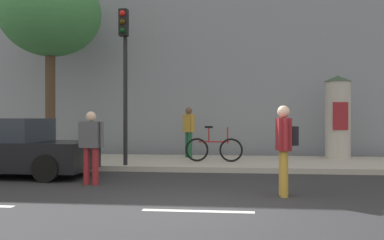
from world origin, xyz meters
TOP-DOWN VIEW (x-y plane):
  - ground_plane at (0.00, 0.00)m, footprint 80.00×80.00m
  - sidewalk_curb at (0.00, 7.00)m, footprint 36.00×4.00m
  - lane_markings at (0.00, 0.00)m, footprint 25.80×0.16m
  - building_backdrop at (0.00, 12.00)m, footprint 36.00×5.00m
  - traffic_light at (-2.62, 5.24)m, footprint 0.24×0.45m
  - poster_column at (3.83, 8.13)m, footprint 0.89×0.89m
  - street_tree at (-5.68, 7.20)m, footprint 3.36×3.36m
  - pedestrian_in_red_top at (-2.65, 2.56)m, footprint 0.62×0.33m
  - pedestrian_in_dark_shirt at (1.50, 1.54)m, footprint 0.41×0.61m
  - pedestrian_in_light_jacket at (-1.12, 7.95)m, footprint 0.44×0.50m
  - bicycle_leaning at (-0.17, 6.59)m, footprint 1.77×0.11m
  - parked_car_red at (-5.46, 3.71)m, footprint 4.62×2.05m

SIDE VIEW (x-z plane):
  - ground_plane at x=0.00m, z-range 0.00..0.00m
  - lane_markings at x=0.00m, z-range 0.00..0.01m
  - sidewalk_curb at x=0.00m, z-range 0.00..0.15m
  - bicycle_leaning at x=-0.17m, z-range -0.01..1.08m
  - parked_car_red at x=-5.46m, z-range -0.03..1.45m
  - pedestrian_in_red_top at x=-2.65m, z-range 0.14..1.78m
  - pedestrian_in_dark_shirt at x=1.50m, z-range 0.17..1.89m
  - pedestrian_in_light_jacket at x=-1.12m, z-range 0.30..2.01m
  - poster_column at x=3.83m, z-range 0.17..2.91m
  - traffic_light at x=-2.62m, z-range 0.90..5.29m
  - street_tree at x=-5.68m, z-range 1.82..8.08m
  - building_backdrop at x=0.00m, z-range 0.00..10.87m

